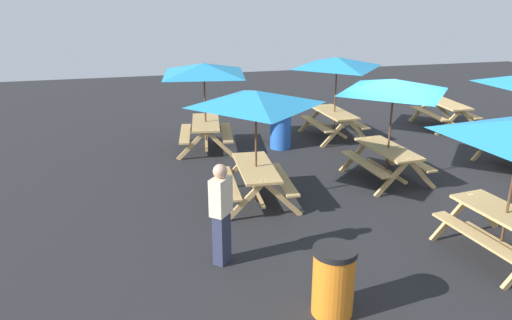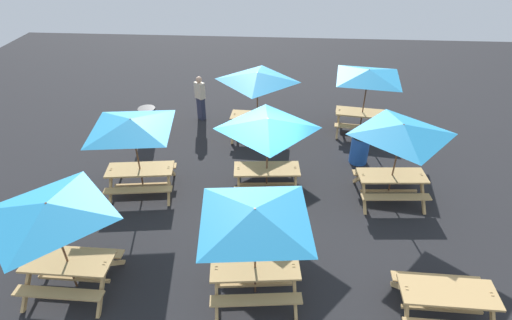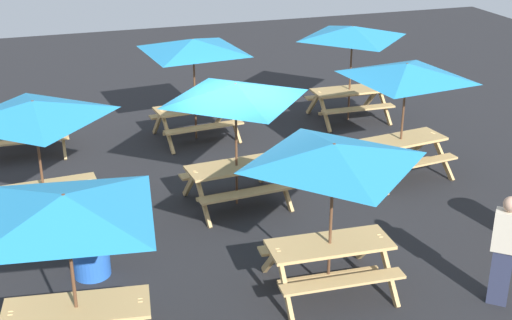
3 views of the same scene
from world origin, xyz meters
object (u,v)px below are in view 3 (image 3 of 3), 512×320
(picnic_table_5, at_px, (24,127))
(person_standing, at_px, (504,248))
(trash_bin_blue, at_px, (90,246))
(picnic_table_2, at_px, (66,218))
(picnic_table_1, at_px, (333,165))
(picnic_table_3, at_px, (35,119))
(picnic_table_4, at_px, (406,79))
(picnic_table_6, at_px, (236,101))
(picnic_table_0, at_px, (193,53))
(picnic_table_7, at_px, (352,39))

(picnic_table_5, bearing_deg, person_standing, -51.02)
(trash_bin_blue, bearing_deg, picnic_table_2, -99.99)
(picnic_table_1, distance_m, person_standing, 2.65)
(picnic_table_3, distance_m, person_standing, 7.46)
(picnic_table_4, height_order, trash_bin_blue, picnic_table_4)
(picnic_table_4, xyz_separation_m, picnic_table_6, (-3.47, -0.25, 0.00))
(picnic_table_5, bearing_deg, picnic_table_4, -25.63)
(picnic_table_3, xyz_separation_m, trash_bin_blue, (0.56, -1.76, -1.49))
(picnic_table_4, bearing_deg, picnic_table_0, 128.81)
(picnic_table_1, xyz_separation_m, picnic_table_6, (-0.46, 3.14, 0.00))
(picnic_table_3, relative_size, picnic_table_4, 0.83)
(picnic_table_3, bearing_deg, picnic_table_0, 40.75)
(picnic_table_0, distance_m, picnic_table_1, 6.65)
(picnic_table_3, bearing_deg, picnic_table_4, -2.59)
(picnic_table_0, distance_m, picnic_table_4, 4.70)
(picnic_table_5, bearing_deg, picnic_table_6, -45.50)
(picnic_table_2, bearing_deg, picnic_table_7, 53.54)
(picnic_table_0, distance_m, picnic_table_7, 3.84)
(picnic_table_1, relative_size, picnic_table_4, 0.83)
(picnic_table_4, xyz_separation_m, trash_bin_blue, (-6.28, -1.92, -1.49))
(picnic_table_2, distance_m, picnic_table_3, 3.73)
(trash_bin_blue, bearing_deg, picnic_table_0, 60.84)
(picnic_table_7, bearing_deg, picnic_table_1, -116.41)
(picnic_table_5, bearing_deg, picnic_table_2, -85.14)
(picnic_table_7, relative_size, person_standing, 1.40)
(picnic_table_1, distance_m, picnic_table_4, 4.53)
(picnic_table_0, bearing_deg, trash_bin_blue, -125.31)
(picnic_table_5, distance_m, trash_bin_blue, 5.58)
(picnic_table_5, distance_m, person_standing, 10.20)
(picnic_table_2, bearing_deg, picnic_table_4, 38.27)
(picnic_table_2, xyz_separation_m, picnic_table_5, (-0.47, 7.48, -1.43))
(picnic_table_5, height_order, picnic_table_6, picnic_table_6)
(picnic_table_2, bearing_deg, trash_bin_blue, 87.87)
(picnic_table_2, relative_size, picnic_table_6, 1.20)
(trash_bin_blue, distance_m, person_standing, 6.01)
(picnic_table_0, xyz_separation_m, picnic_table_7, (3.84, 0.10, 0.00))
(picnic_table_6, relative_size, trash_bin_blue, 2.38)
(picnic_table_0, relative_size, picnic_table_6, 1.20)
(picnic_table_1, bearing_deg, picnic_table_7, 65.75)
(picnic_table_0, bearing_deg, picnic_table_5, 168.48)
(picnic_table_7, bearing_deg, picnic_table_2, -133.59)
(picnic_table_0, relative_size, picnic_table_5, 1.54)
(picnic_table_5, relative_size, trash_bin_blue, 1.87)
(picnic_table_5, bearing_deg, picnic_table_1, -58.44)
(picnic_table_6, distance_m, trash_bin_blue, 3.59)
(picnic_table_0, height_order, picnic_table_6, same)
(picnic_table_5, height_order, picnic_table_7, picnic_table_7)
(picnic_table_0, bearing_deg, picnic_table_6, -97.50)
(picnic_table_0, xyz_separation_m, picnic_table_6, (-0.08, -3.50, 0.00))
(picnic_table_6, xyz_separation_m, picnic_table_7, (3.92, 3.61, 0.00))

